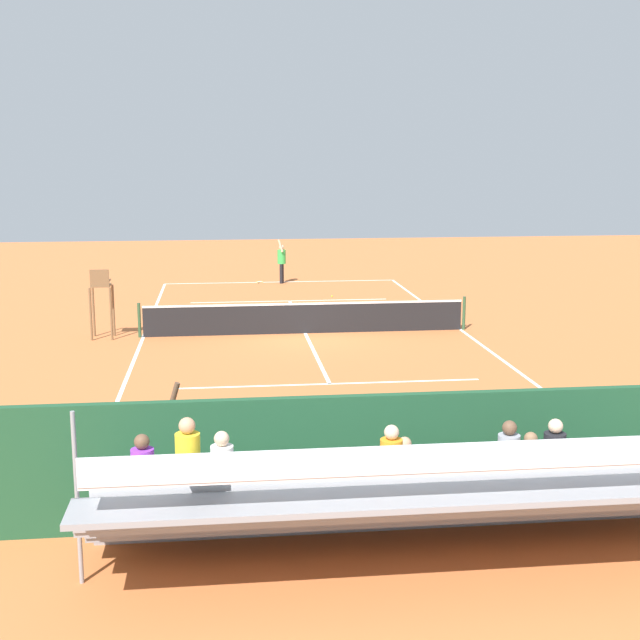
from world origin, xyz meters
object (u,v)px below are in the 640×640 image
at_px(tennis_player, 282,260).
at_px(tennis_ball_near, 332,296).
at_px(umpire_chair, 101,296).
at_px(bleacher_stand, 410,495).
at_px(tennis_racket, 260,282).
at_px(tennis_net, 305,318).
at_px(line_judge, 171,440).
at_px(courtside_bench, 567,460).
at_px(equipment_bag, 460,489).

relative_size(tennis_player, tennis_ball_near, 29.18).
distance_m(umpire_chair, tennis_player, 12.39).
bearing_deg(bleacher_stand, tennis_racket, -88.21).
xyz_separation_m(tennis_net, line_judge, (3.44, 12.85, 0.51)).
relative_size(tennis_net, bleacher_stand, 1.14).
bearing_deg(tennis_net, courtside_bench, 102.92).
bearing_deg(line_judge, bleacher_stand, 143.35).
bearing_deg(tennis_player, tennis_racket, -20.71).
bearing_deg(tennis_ball_near, umpire_chair, 40.54).
height_order(tennis_player, tennis_ball_near, tennis_player).
xyz_separation_m(umpire_chair, equipment_bag, (-7.40, 13.37, -1.13)).
bearing_deg(tennis_net, umpire_chair, 0.26).
xyz_separation_m(bleacher_stand, tennis_player, (-0.12, -26.02, 0.07)).
xyz_separation_m(tennis_net, tennis_racket, (0.91, -11.03, -0.49)).
xyz_separation_m(equipment_bag, tennis_ball_near, (-0.53, -20.15, -0.15)).
height_order(tennis_net, tennis_ball_near, tennis_net).
height_order(tennis_net, tennis_racket, tennis_net).
distance_m(tennis_net, equipment_bag, 13.46).
relative_size(bleacher_stand, line_judge, 4.70).
distance_m(tennis_net, courtside_bench, 13.62).
bearing_deg(bleacher_stand, tennis_ball_near, -94.69).
bearing_deg(tennis_net, tennis_racket, -85.30).
distance_m(tennis_player, tennis_racket, 1.42).
distance_m(tennis_net, umpire_chair, 6.25).
distance_m(equipment_bag, tennis_ball_near, 20.16).
xyz_separation_m(courtside_bench, tennis_player, (3.01, -23.94, 0.46)).
xyz_separation_m(tennis_net, bleacher_stand, (0.08, 15.35, 0.44)).
bearing_deg(tennis_ball_near, line_judge, 75.21).
height_order(umpire_chair, tennis_player, umpire_chair).
xyz_separation_m(umpire_chair, courtside_bench, (-9.24, 13.24, -0.76)).
height_order(equipment_bag, tennis_racket, equipment_bag).
bearing_deg(tennis_player, tennis_ball_near, 113.35).
height_order(tennis_player, line_judge, same).
bearing_deg(bleacher_stand, line_judge, -36.65).
bearing_deg(line_judge, equipment_bag, 173.20).
bearing_deg(courtside_bench, tennis_racket, -80.77).
height_order(courtside_bench, equipment_bag, courtside_bench).
relative_size(umpire_chair, line_judge, 1.11).
bearing_deg(umpire_chair, line_judge, 102.13).
bearing_deg(equipment_bag, tennis_net, -84.88).
relative_size(umpire_chair, courtside_bench, 1.19).
xyz_separation_m(bleacher_stand, courtside_bench, (-3.13, -2.08, -0.39)).
distance_m(bleacher_stand, tennis_racket, 26.41).
relative_size(bleacher_stand, courtside_bench, 5.03).
bearing_deg(line_judge, tennis_racket, -96.07).
distance_m(tennis_racket, tennis_ball_near, 5.02).
height_order(courtside_bench, tennis_racket, courtside_bench).
bearing_deg(courtside_bench, tennis_player, -82.85).
bearing_deg(tennis_racket, courtside_bench, 99.23).
bearing_deg(tennis_player, umpire_chair, 59.76).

